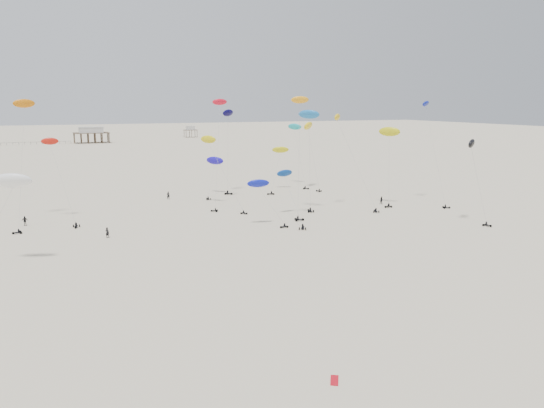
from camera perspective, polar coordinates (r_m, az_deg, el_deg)
name	(u,v)px	position (r m, az deg, el deg)	size (l,w,h in m)	color
ground_plane	(154,170)	(200.04, -12.62, 3.59)	(900.00, 900.00, 0.00)	beige
pavilion_main	(91,136)	(346.90, -18.85, 6.93)	(21.00, 13.00, 9.80)	brown
pavilion_small	(191,132)	(387.86, -8.75, 7.63)	(9.00, 7.00, 8.00)	brown
rig_0	(475,160)	(114.80, 20.97, 4.43)	(4.21, 7.85, 17.27)	black
rig_1	(290,190)	(112.07, 1.99, 1.49)	(6.09, 17.46, 17.03)	black
rig_2	(23,127)	(120.16, -25.24, 7.52)	(5.70, 16.55, 27.22)	black
rig_3	(60,174)	(116.61, -21.85, 3.05)	(6.15, 12.62, 18.92)	black
rig_4	(228,136)	(144.52, -4.75, 7.32)	(5.13, 7.28, 22.76)	black
rig_5	(352,152)	(123.56, 8.56, 5.59)	(7.43, 12.84, 22.64)	black
rig_6	(214,150)	(126.67, -6.30, 5.78)	(6.38, 17.86, 20.90)	black
rig_7	(300,142)	(111.11, 2.98, 6.71)	(4.71, 5.43, 25.88)	black
rig_8	(214,164)	(143.93, -6.24, 4.26)	(7.98, 12.69, 12.77)	black
rig_9	(219,125)	(130.81, -5.77, 8.48)	(9.05, 16.18, 28.11)	black
rig_10	(389,143)	(128.97, 12.50, 6.40)	(5.00, 6.21, 18.85)	black
rig_11	(432,134)	(135.27, 16.80, 7.22)	(4.69, 13.99, 25.72)	black
rig_12	(262,190)	(105.86, -1.06, 1.53)	(7.04, 6.75, 10.02)	black
rig_13	(8,190)	(88.63, -26.52, 1.37)	(10.45, 5.08, 14.51)	black
rig_14	(296,136)	(158.71, 2.65, 7.28)	(4.39, 13.93, 19.41)	black
rig_15	(309,131)	(152.19, 4.00, 7.88)	(5.69, 11.22, 19.52)	black
rig_16	(309,134)	(119.62, 4.02, 7.53)	(4.99, 5.79, 23.05)	black
rig_17	(279,158)	(149.41, 0.72, 5.02)	(10.03, 10.73, 14.27)	black
spectator_0	(108,238)	(101.93, -17.27, -3.47)	(0.83, 0.57, 2.27)	black
spectator_1	(381,204)	(132.04, 11.69, -0.01)	(1.08, 0.63, 2.21)	black
spectator_2	(25,226)	(117.79, -25.01, -2.12)	(1.36, 0.73, 2.30)	black
spectator_3	(168,199)	(138.53, -11.08, 0.51)	(0.85, 0.58, 2.32)	black
grounded_kite_b	(334,381)	(50.01, 6.73, -18.35)	(1.80, 0.70, 0.07)	#B70B17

